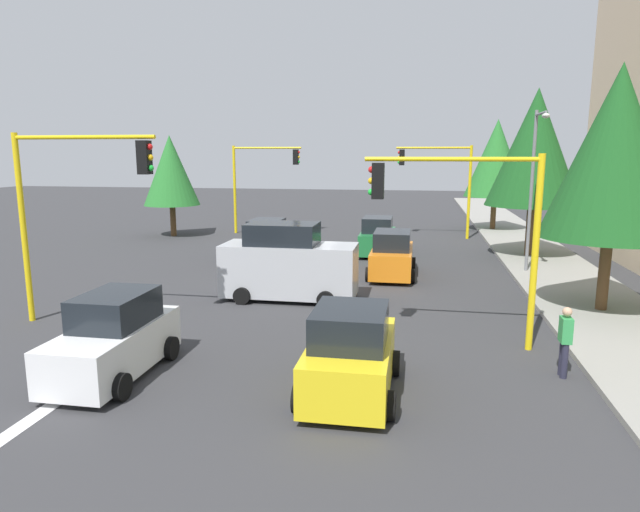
# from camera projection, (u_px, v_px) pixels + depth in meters

# --- Properties ---
(ground_plane) EXTENTS (120.00, 120.00, 0.00)m
(ground_plane) POSITION_uv_depth(u_px,v_px,m) (303.00, 286.00, 22.02)
(ground_plane) COLOR #353538
(sidewalk_kerb) EXTENTS (80.00, 4.00, 0.15)m
(sidewalk_kerb) POSITION_uv_depth(u_px,v_px,m) (552.00, 269.00, 25.04)
(sidewalk_kerb) COLOR gray
(sidewalk_kerb) RESTS_ON ground
(lane_arrow_near) EXTENTS (2.40, 1.10, 1.10)m
(lane_arrow_near) POSITION_uv_depth(u_px,v_px,m) (46.00, 409.00, 11.39)
(lane_arrow_near) COLOR silver
(lane_arrow_near) RESTS_ON ground
(traffic_signal_near_left) EXTENTS (0.36, 4.59, 5.21)m
(traffic_signal_near_left) POSITION_uv_depth(u_px,v_px,m) (463.00, 211.00, 14.57)
(traffic_signal_near_left) COLOR yellow
(traffic_signal_near_left) RESTS_ON ground
(traffic_signal_far_left) EXTENTS (0.36, 4.59, 5.71)m
(traffic_signal_far_left) POSITION_uv_depth(u_px,v_px,m) (440.00, 173.00, 33.85)
(traffic_signal_far_left) COLOR yellow
(traffic_signal_far_left) RESTS_ON ground
(traffic_signal_near_right) EXTENTS (0.36, 4.59, 5.83)m
(traffic_signal_near_right) POSITION_uv_depth(u_px,v_px,m) (73.00, 191.00, 16.45)
(traffic_signal_near_right) COLOR yellow
(traffic_signal_near_right) RESTS_ON ground
(traffic_signal_far_right) EXTENTS (0.36, 4.59, 5.72)m
(traffic_signal_far_right) POSITION_uv_depth(u_px,v_px,m) (261.00, 172.00, 35.82)
(traffic_signal_far_right) COLOR yellow
(traffic_signal_far_right) RESTS_ON ground
(street_lamp_curbside) EXTENTS (2.15, 0.28, 7.00)m
(street_lamp_curbside) POSITION_uv_depth(u_px,v_px,m) (534.00, 174.00, 23.13)
(street_lamp_curbside) COLOR slate
(street_lamp_curbside) RESTS_ON ground
(tree_roadside_mid) EXTENTS (4.56, 4.56, 8.35)m
(tree_roadside_mid) POSITION_uv_depth(u_px,v_px,m) (535.00, 148.00, 27.04)
(tree_roadside_mid) COLOR brown
(tree_roadside_mid) RESTS_ON ground
(tree_opposite_side) EXTENTS (3.50, 3.50, 6.35)m
(tree_opposite_side) POSITION_uv_depth(u_px,v_px,m) (171.00, 171.00, 34.78)
(tree_opposite_side) COLOR brown
(tree_opposite_side) RESTS_ON ground
(tree_roadside_far) EXTENTS (4.09, 4.09, 7.47)m
(tree_roadside_far) POSITION_uv_depth(u_px,v_px,m) (496.00, 158.00, 36.91)
(tree_roadside_far) COLOR brown
(tree_roadside_far) RESTS_ON ground
(tree_roadside_near) EXTENTS (4.36, 4.36, 7.98)m
(tree_roadside_near) POSITION_uv_depth(u_px,v_px,m) (616.00, 153.00, 17.32)
(tree_roadside_near) COLOR brown
(tree_roadside_near) RESTS_ON ground
(delivery_van_silver) EXTENTS (2.22, 4.80, 2.77)m
(delivery_van_silver) POSITION_uv_depth(u_px,v_px,m) (288.00, 264.00, 19.87)
(delivery_van_silver) COLOR #B2B5BA
(delivery_van_silver) RESTS_ON ground
(car_green) EXTENTS (3.97, 1.99, 1.98)m
(car_green) POSITION_uv_depth(u_px,v_px,m) (378.00, 237.00, 28.87)
(car_green) COLOR #1E7238
(car_green) RESTS_ON ground
(car_yellow) EXTENTS (3.70, 2.06, 1.98)m
(car_yellow) POSITION_uv_depth(u_px,v_px,m) (351.00, 354.00, 12.03)
(car_yellow) COLOR yellow
(car_yellow) RESTS_ON ground
(car_white) EXTENTS (3.91, 1.92, 1.98)m
(car_white) POSITION_uv_depth(u_px,v_px,m) (114.00, 339.00, 13.05)
(car_white) COLOR white
(car_white) RESTS_ON ground
(car_black) EXTENTS (3.93, 2.05, 1.98)m
(car_black) POSITION_uv_depth(u_px,v_px,m) (266.00, 241.00, 27.59)
(car_black) COLOR black
(car_black) RESTS_ON ground
(car_orange) EXTENTS (4.16, 2.01, 1.98)m
(car_orange) POSITION_uv_depth(u_px,v_px,m) (392.00, 255.00, 23.72)
(car_orange) COLOR orange
(car_orange) RESTS_ON ground
(pedestrian_crossing) EXTENTS (0.40, 0.24, 1.70)m
(pedestrian_crossing) POSITION_uv_depth(u_px,v_px,m) (565.00, 340.00, 12.94)
(pedestrian_crossing) COLOR #262638
(pedestrian_crossing) RESTS_ON ground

